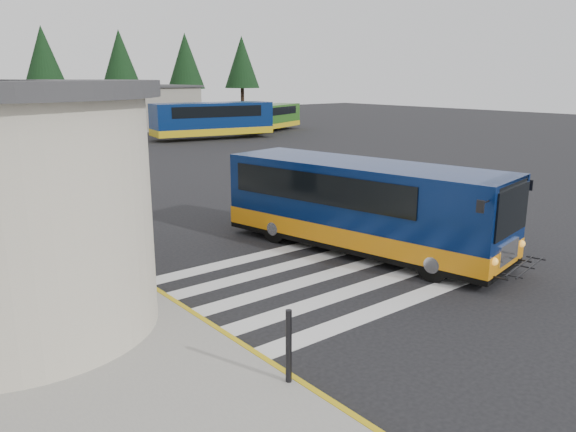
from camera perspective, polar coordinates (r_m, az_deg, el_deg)
ground at (r=15.24m, az=1.88°, el=-5.23°), size 140.00×140.00×0.00m
curb_strip at (r=16.59m, az=-18.18°, el=-4.05°), size 0.12×34.00×0.16m
crosswalk at (r=14.36m, az=2.45°, el=-6.44°), size 8.00×5.35×0.01m
depot_building at (r=55.18m, az=-22.85°, el=9.89°), size 26.40×8.40×4.20m
tree_line at (r=62.92m, az=-25.13°, el=14.32°), size 58.40×4.40×10.00m
transit_bus at (r=16.54m, az=7.63°, el=0.70°), size 4.45×9.51×2.61m
pedestrian_a at (r=11.25m, az=-15.30°, el=-7.83°), size 0.39×0.58×1.56m
pedestrian_b at (r=11.60m, az=-19.99°, el=-6.69°), size 0.78×0.97×1.87m
bollard at (r=9.30m, az=0.07°, el=-13.10°), size 0.10×0.10×1.26m
far_bus_a at (r=47.15m, az=-7.72°, el=9.77°), size 10.18×4.42×2.54m
far_bus_b at (r=53.71m, az=-1.83°, el=10.09°), size 8.38×5.45×2.11m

